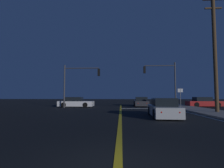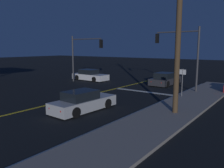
% 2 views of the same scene
% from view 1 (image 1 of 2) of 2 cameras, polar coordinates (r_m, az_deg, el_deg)
% --- Properties ---
extents(lane_line_center, '(0.20, 32.34, 0.01)m').
position_cam_1_polar(lane_line_center, '(13.10, 2.70, -10.36)').
color(lane_line_center, gold).
rests_on(lane_line_center, ground).
extents(lane_line_edge_right, '(0.16, 32.34, 0.01)m').
position_cam_1_polar(lane_line_edge_right, '(14.40, 27.91, -9.33)').
color(lane_line_edge_right, silver).
rests_on(lane_line_edge_right, ground).
extents(stop_bar, '(6.30, 0.50, 0.01)m').
position_cam_1_polar(stop_bar, '(21.30, 11.41, -7.78)').
color(stop_bar, silver).
rests_on(stop_bar, ground).
extents(car_parked_curb_white, '(4.73, 2.02, 1.34)m').
position_cam_1_polar(car_parked_curb_white, '(24.63, -11.61, -5.89)').
color(car_parked_curb_white, silver).
rests_on(car_parked_curb_white, ground).
extents(car_following_oncoming_charcoal, '(2.05, 4.46, 1.34)m').
position_cam_1_polar(car_following_oncoming_charcoal, '(26.20, 9.31, -5.79)').
color(car_following_oncoming_charcoal, '#2D2D33').
rests_on(car_following_oncoming_charcoal, ground).
extents(car_lead_oncoming_red, '(4.74, 1.98, 1.34)m').
position_cam_1_polar(car_lead_oncoming_red, '(27.52, 27.48, -5.31)').
color(car_lead_oncoming_red, maroon).
rests_on(car_lead_oncoming_red, ground).
extents(car_distant_tail_silver, '(1.96, 4.70, 1.34)m').
position_cam_1_polar(car_distant_tail_silver, '(13.27, 16.21, -7.63)').
color(car_distant_tail_silver, '#B2B5BA').
rests_on(car_distant_tail_silver, ground).
extents(traffic_signal_near_right, '(4.19, 0.28, 5.87)m').
position_cam_1_polar(traffic_signal_near_right, '(24.10, 16.30, 2.11)').
color(traffic_signal_near_right, '#38383D').
rests_on(traffic_signal_near_right, ground).
extents(traffic_signal_far_left, '(4.59, 0.28, 5.39)m').
position_cam_1_polar(traffic_signal_far_left, '(22.70, -10.93, 1.67)').
color(traffic_signal_far_left, '#38383D').
rests_on(traffic_signal_far_left, ground).
extents(utility_pole_right, '(1.72, 0.32, 10.62)m').
position_cam_1_polar(utility_pole_right, '(18.00, 30.21, 9.50)').
color(utility_pole_right, '#4C3823').
rests_on(utility_pole_right, ground).
extents(street_sign_corner, '(0.56, 0.11, 2.36)m').
position_cam_1_polar(street_sign_corner, '(21.60, 21.19, -3.33)').
color(street_sign_corner, slate).
rests_on(street_sign_corner, ground).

